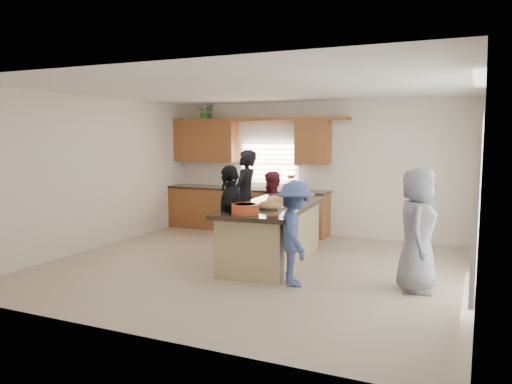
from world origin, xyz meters
The scene contains 18 objects.
floor centered at (0.00, 0.00, 0.00)m, with size 6.50×6.50×0.00m, color tan.
room_shell centered at (0.00, 0.00, 1.90)m, with size 6.52×6.02×2.81m.
back_cabinetry centered at (-1.47, 2.73, 0.91)m, with size 4.08×0.66×2.46m.
right_wall_glazing centered at (3.22, -0.13, 1.34)m, with size 0.06×4.00×2.25m.
island centered at (0.14, 0.45, 0.45)m, with size 1.38×2.79×0.95m.
platter_front centered at (0.24, 0.08, 0.98)m, with size 0.45×0.45×0.18m.
platter_mid centered at (0.28, 0.64, 0.98)m, with size 0.45×0.45×0.18m.
platter_back centered at (0.03, 0.86, 0.98)m, with size 0.38×0.38×0.15m.
salad_bowl centered at (0.15, -0.60, 1.03)m, with size 0.40×0.40×0.15m.
clear_cup centered at (0.58, -0.33, 1.01)m, with size 0.07×0.07×0.11m, color white.
plate_stack centered at (-0.07, 1.33, 0.97)m, with size 0.22×0.22×0.05m, color #AC8DCE.
flower_vase centered at (0.06, 1.51, 1.18)m, with size 0.14×0.14×0.41m.
potted_plant centered at (-2.46, 2.82, 2.62)m, with size 0.40×0.35×0.44m, color #2D6B2A.
woman_left_back centered at (-0.89, 1.54, 0.91)m, with size 0.66×0.43×1.82m, color black.
woman_left_mid centered at (-0.17, 1.10, 0.73)m, with size 0.71×0.55×1.45m, color maroon.
woman_left_front centered at (-0.24, -0.33, 0.82)m, with size 0.96×0.40×1.64m, color black.
woman_right_back centered at (0.93, -0.62, 0.73)m, with size 0.95×0.55×1.47m, color #3E4F87.
woman_right_front centered at (2.51, -0.20, 0.83)m, with size 0.81×0.53×1.67m, color slate.
Camera 1 is at (3.26, -7.05, 2.08)m, focal length 35.00 mm.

